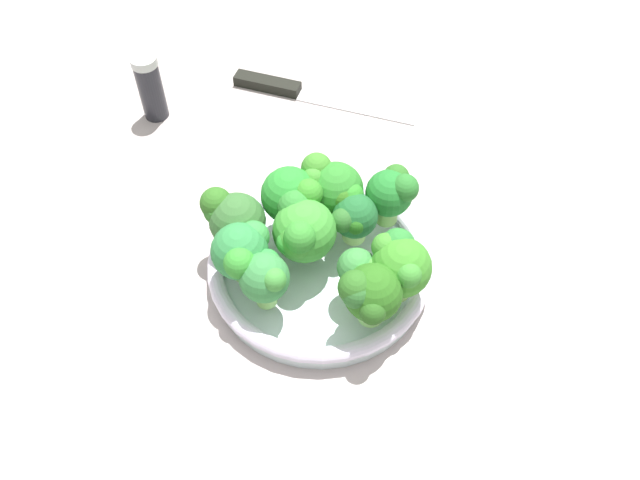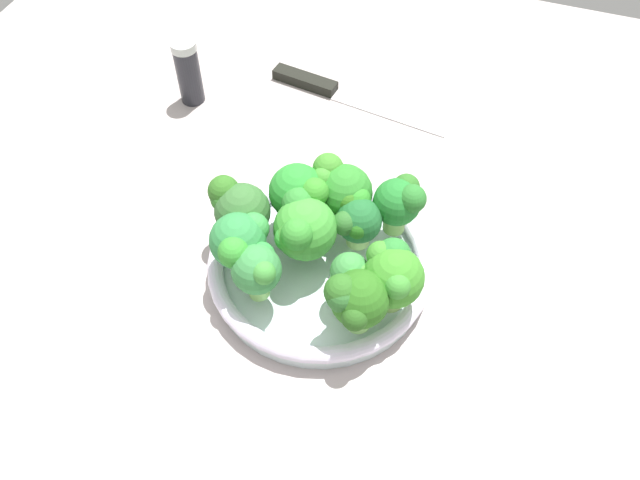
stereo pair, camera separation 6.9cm
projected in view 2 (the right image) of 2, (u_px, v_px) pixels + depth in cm
name	position (u px, v px, depth cm)	size (l,w,h in cm)	color
ground_plane	(310.00, 287.00, 74.48)	(130.00, 130.00, 2.50)	#AEA3A0
bowl	(320.00, 265.00, 72.76)	(24.76, 24.76, 3.19)	silver
broccoli_floret_0	(240.00, 240.00, 67.27)	(7.22, 5.95, 7.29)	#76B04D
broccoli_floret_1	(299.00, 195.00, 70.90)	(7.37, 6.97, 7.69)	#82C85C
broccoli_floret_2	(238.00, 209.00, 70.48)	(6.54, 7.19, 7.01)	#79B251
broccoli_floret_3	(393.00, 274.00, 64.59)	(7.20, 6.33, 7.50)	#88B759
broccoli_floret_4	(356.00, 220.00, 70.02)	(5.54, 5.54, 6.19)	#9DCD6E
broccoli_floret_5	(258.00, 269.00, 65.42)	(5.59, 5.13, 6.78)	#86C861
broccoli_floret_6	(352.00, 274.00, 65.59)	(4.23, 4.42, 5.78)	#9CD96C
broccoli_floret_7	(303.00, 231.00, 68.27)	(7.42, 6.79, 7.59)	#78BD5F
broccoli_floret_8	(400.00, 201.00, 70.56)	(5.73, 5.75, 7.38)	#7CB656
broccoli_floret_9	(342.00, 190.00, 71.76)	(6.24, 7.35, 7.51)	#8CCB5A
broccoli_floret_10	(355.00, 300.00, 62.63)	(6.60, 6.31, 7.56)	#94D770
knife	(335.00, 91.00, 92.82)	(6.07, 26.68, 1.50)	silver
pepper_shaker	(188.00, 72.00, 88.84)	(3.45, 3.45, 9.47)	#24242A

